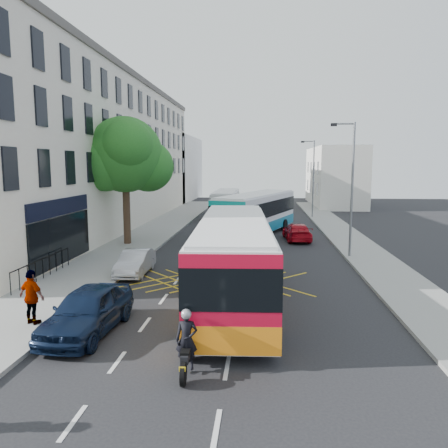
% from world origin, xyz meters
% --- Properties ---
extents(ground, '(120.00, 120.00, 0.00)m').
position_xyz_m(ground, '(0.00, 0.00, 0.00)').
color(ground, black).
rests_on(ground, ground).
extents(pavement_left, '(5.00, 70.00, 0.15)m').
position_xyz_m(pavement_left, '(-8.50, 15.00, 0.07)').
color(pavement_left, gray).
rests_on(pavement_left, ground).
extents(pavement_right, '(3.00, 70.00, 0.15)m').
position_xyz_m(pavement_right, '(7.50, 15.00, 0.07)').
color(pavement_right, gray).
rests_on(pavement_right, ground).
extents(terrace_main, '(8.30, 45.00, 13.50)m').
position_xyz_m(terrace_main, '(-14.00, 24.49, 6.76)').
color(terrace_main, beige).
rests_on(terrace_main, ground).
extents(terrace_far, '(8.00, 20.00, 10.00)m').
position_xyz_m(terrace_far, '(-14.00, 55.00, 5.00)').
color(terrace_far, silver).
rests_on(terrace_far, ground).
extents(building_right, '(6.00, 18.00, 8.00)m').
position_xyz_m(building_right, '(11.00, 48.00, 4.00)').
color(building_right, silver).
rests_on(building_right, ground).
extents(street_tree, '(6.30, 5.70, 8.80)m').
position_xyz_m(street_tree, '(-8.51, 14.97, 6.29)').
color(street_tree, '#382619').
rests_on(street_tree, pavement_left).
extents(lamp_near, '(1.45, 0.15, 8.00)m').
position_xyz_m(lamp_near, '(6.20, 12.00, 4.62)').
color(lamp_near, slate).
rests_on(lamp_near, pavement_right).
extents(lamp_far, '(1.45, 0.15, 8.00)m').
position_xyz_m(lamp_far, '(6.20, 32.00, 4.62)').
color(lamp_far, slate).
rests_on(lamp_far, pavement_right).
extents(railings, '(0.08, 5.60, 1.14)m').
position_xyz_m(railings, '(-9.70, 5.30, 0.72)').
color(railings, black).
rests_on(railings, pavement_left).
extents(bus_near, '(3.53, 12.45, 3.47)m').
position_xyz_m(bus_near, '(-0.21, 2.93, 1.83)').
color(bus_near, silver).
rests_on(bus_near, ground).
extents(bus_mid, '(6.63, 12.22, 3.37)m').
position_xyz_m(bus_mid, '(0.53, 20.41, 1.77)').
color(bus_mid, silver).
rests_on(bus_mid, ground).
extents(bus_far, '(2.59, 10.27, 2.88)m').
position_xyz_m(bus_far, '(-2.92, 31.97, 1.52)').
color(bus_far, silver).
rests_on(bus_far, ground).
extents(motorbike, '(0.62, 2.06, 1.83)m').
position_xyz_m(motorbike, '(-1.07, -3.47, 0.86)').
color(motorbike, black).
rests_on(motorbike, ground).
extents(parked_car_blue, '(2.17, 4.77, 1.59)m').
position_xyz_m(parked_car_blue, '(-4.90, -0.92, 0.79)').
color(parked_car_blue, '#0C1933').
rests_on(parked_car_blue, ground).
extents(parked_car_silver, '(1.40, 3.85, 1.26)m').
position_xyz_m(parked_car_silver, '(-5.60, 7.05, 0.63)').
color(parked_car_silver, '#B6B8BE').
rests_on(parked_car_silver, ground).
extents(red_hatchback, '(2.13, 4.54, 1.28)m').
position_xyz_m(red_hatchback, '(3.59, 18.06, 0.64)').
color(red_hatchback, '#A80713').
rests_on(red_hatchback, ground).
extents(distant_car_grey, '(2.80, 5.23, 1.40)m').
position_xyz_m(distant_car_grey, '(-0.12, 39.87, 0.70)').
color(distant_car_grey, '#3C3F43').
rests_on(distant_car_grey, ground).
extents(distant_car_silver, '(1.84, 3.80, 1.25)m').
position_xyz_m(distant_car_silver, '(3.55, 41.83, 0.63)').
color(distant_car_silver, '#9EA1A5').
rests_on(distant_car_silver, ground).
extents(distant_car_dark, '(2.00, 4.61, 1.48)m').
position_xyz_m(distant_car_dark, '(3.23, 45.04, 0.74)').
color(distant_car_dark, black).
rests_on(distant_car_dark, ground).
extents(pedestrian_far, '(1.23, 0.85, 1.93)m').
position_xyz_m(pedestrian_far, '(-7.00, -0.64, 1.12)').
color(pedestrian_far, gray).
rests_on(pedestrian_far, pavement_left).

